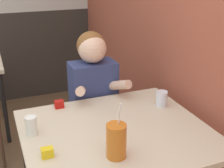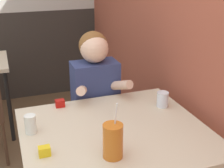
# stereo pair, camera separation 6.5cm
# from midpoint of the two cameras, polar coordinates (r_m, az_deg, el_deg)

# --- Properties ---
(brick_wall_right) EXTENTS (0.08, 4.74, 2.70)m
(brick_wall_right) POSITION_cam_midpoint_polar(r_m,az_deg,el_deg) (2.83, 6.19, 14.89)
(brick_wall_right) COLOR #9E4C38
(brick_wall_right) RESTS_ON ground_plane
(main_table) EXTENTS (1.07, 0.96, 0.77)m
(main_table) POSITION_cam_midpoint_polar(r_m,az_deg,el_deg) (1.86, 1.56, -10.04)
(main_table) COLOR beige
(main_table) RESTS_ON ground_plane
(person_seated) EXTENTS (0.42, 0.41, 1.21)m
(person_seated) POSITION_cam_midpoint_polar(r_m,az_deg,el_deg) (2.41, -2.25, -3.84)
(person_seated) COLOR navy
(person_seated) RESTS_ON ground_plane
(cocktail_pitcher) EXTENTS (0.10, 0.10, 0.30)m
(cocktail_pitcher) POSITION_cam_midpoint_polar(r_m,az_deg,el_deg) (1.56, 1.37, -10.37)
(cocktail_pitcher) COLOR #C6661E
(cocktail_pitcher) RESTS_ON main_table
(glass_near_pitcher) EXTENTS (0.08, 0.08, 0.10)m
(glass_near_pitcher) POSITION_cam_midpoint_polar(r_m,az_deg,el_deg) (2.12, 10.10, -2.78)
(glass_near_pitcher) COLOR silver
(glass_near_pitcher) RESTS_ON main_table
(glass_center) EXTENTS (0.07, 0.07, 0.11)m
(glass_center) POSITION_cam_midpoint_polar(r_m,az_deg,el_deg) (1.83, -13.68, -7.16)
(glass_center) COLOR silver
(glass_center) RESTS_ON main_table
(condiment_ketchup) EXTENTS (0.06, 0.04, 0.05)m
(condiment_ketchup) POSITION_cam_midpoint_polar(r_m,az_deg,el_deg) (2.12, -8.62, -3.52)
(condiment_ketchup) COLOR #B7140F
(condiment_ketchup) RESTS_ON main_table
(condiment_mustard) EXTENTS (0.06, 0.04, 0.05)m
(condiment_mustard) POSITION_cam_midpoint_polar(r_m,az_deg,el_deg) (1.63, -11.11, -11.96)
(condiment_mustard) COLOR yellow
(condiment_mustard) RESTS_ON main_table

